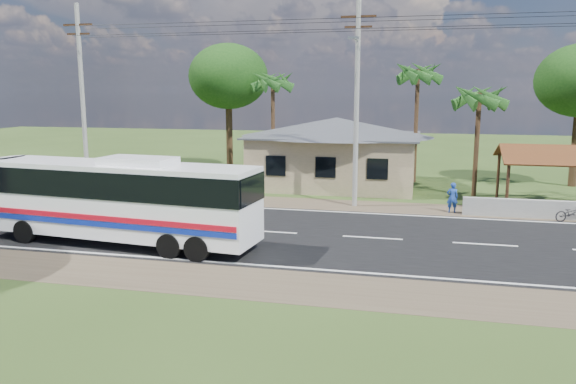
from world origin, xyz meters
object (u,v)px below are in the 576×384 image
at_px(coach_bus, 119,195).
at_px(person, 452,198).
at_px(waiting_shed, 551,156).
at_px(motorcycle, 572,213).

relative_size(coach_bus, person, 7.52).
relative_size(waiting_shed, coach_bus, 0.45).
height_order(coach_bus, motorcycle, coach_bus).
height_order(coach_bus, person, coach_bus).
xyz_separation_m(waiting_shed, coach_bus, (-18.30, -11.73, -0.69)).
xyz_separation_m(waiting_shed, person, (-5.00, -2.52, -1.95)).
bearing_deg(waiting_shed, person, -153.25).
relative_size(waiting_shed, person, 3.35).
bearing_deg(person, waiting_shed, -160.73).
height_order(waiting_shed, person, waiting_shed).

